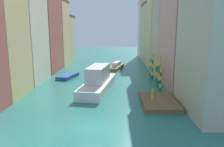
{
  "coord_description": "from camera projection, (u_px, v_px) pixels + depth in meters",
  "views": [
    {
      "loc": [
        2.45,
        -19.27,
        9.06
      ],
      "look_at": [
        1.85,
        18.69,
        1.5
      ],
      "focal_mm": 35.04,
      "sensor_mm": 36.0,
      "label": 1
    }
  ],
  "objects": [
    {
      "name": "ground_plane",
      "position": [
        103.0,
        75.0,
        44.73
      ],
      "size": [
        154.0,
        154.0,
        0.0
      ],
      "primitive_type": "plane",
      "color": "#28756B"
    },
    {
      "name": "building_left_2",
      "position": [
        23.0,
        32.0,
        37.4
      ],
      "size": [
        6.47,
        9.02,
        17.34
      ],
      "color": "beige",
      "rests_on": "ground"
    },
    {
      "name": "building_left_3",
      "position": [
        42.0,
        24.0,
        47.14
      ],
      "size": [
        6.47,
        10.77,
        20.72
      ],
      "color": "#B25147",
      "rests_on": "ground"
    },
    {
      "name": "building_left_4",
      "position": [
        55.0,
        33.0,
        57.28
      ],
      "size": [
        6.47,
        8.55,
        16.74
      ],
      "color": "#DBB77A",
      "rests_on": "ground"
    },
    {
      "name": "building_left_5",
      "position": [
        63.0,
        38.0,
        66.06
      ],
      "size": [
        6.47,
        8.66,
        13.42
      ],
      "color": "#BCB299",
      "rests_on": "ground"
    },
    {
      "name": "building_right_0",
      "position": [
        220.0,
        36.0,
        23.0
      ],
      "size": [
        6.47,
        10.48,
        16.78
      ],
      "color": "#BCB299",
      "rests_on": "ground"
    },
    {
      "name": "building_right_1",
      "position": [
        187.0,
        27.0,
        33.62
      ],
      "size": [
        6.47,
        11.07,
        19.17
      ],
      "color": "tan",
      "rests_on": "ground"
    },
    {
      "name": "building_right_2",
      "position": [
        172.0,
        21.0,
        42.98
      ],
      "size": [
        6.47,
        8.57,
        21.6
      ],
      "color": "#BCB299",
      "rests_on": "ground"
    },
    {
      "name": "building_right_3",
      "position": [
        162.0,
        26.0,
        52.02
      ],
      "size": [
        6.47,
        8.89,
        20.23
      ],
      "color": "beige",
      "rests_on": "ground"
    },
    {
      "name": "building_right_4",
      "position": [
        154.0,
        33.0,
        62.59
      ],
      "size": [
        6.47,
        12.05,
        16.44
      ],
      "color": "#BCB299",
      "rests_on": "ground"
    },
    {
      "name": "building_right_5",
      "position": [
        149.0,
        23.0,
        72.32
      ],
      "size": [
        6.47,
        8.36,
        22.46
      ],
      "color": "beige",
      "rests_on": "ground"
    },
    {
      "name": "waterfront_dock",
      "position": [
        159.0,
        102.0,
        27.33
      ],
      "size": [
        4.27,
        7.05,
        0.54
      ],
      "color": "brown",
      "rests_on": "ground"
    },
    {
      "name": "person_on_dock",
      "position": [
        153.0,
        95.0,
        26.88
      ],
      "size": [
        0.36,
        0.36,
        1.51
      ],
      "color": "gold",
      "rests_on": "waterfront_dock"
    },
    {
      "name": "mooring_pole_0",
      "position": [
        160.0,
        79.0,
        32.4
      ],
      "size": [
        0.37,
        0.37,
        3.88
      ],
      "color": "#197247",
      "rests_on": "ground"
    },
    {
      "name": "mooring_pole_1",
      "position": [
        159.0,
        71.0,
        34.48
      ],
      "size": [
        0.39,
        0.39,
        5.18
      ],
      "color": "#197247",
      "rests_on": "ground"
    },
    {
      "name": "mooring_pole_2",
      "position": [
        157.0,
        71.0,
        37.65
      ],
      "size": [
        0.36,
        0.36,
        4.26
      ],
      "color": "#197247",
      "rests_on": "ground"
    },
    {
      "name": "mooring_pole_3",
      "position": [
        152.0,
        67.0,
        40.18
      ],
      "size": [
        0.29,
        0.29,
        4.71
      ],
      "color": "#197247",
      "rests_on": "ground"
    },
    {
      "name": "mooring_pole_4",
      "position": [
        151.0,
        67.0,
        43.13
      ],
      "size": [
        0.29,
        0.29,
        3.84
      ],
      "color": "#197247",
      "rests_on": "ground"
    },
    {
      "name": "vaporetto_white",
      "position": [
        98.0,
        81.0,
        33.54
      ],
      "size": [
        5.36,
        13.11,
        3.73
      ],
      "color": "white",
      "rests_on": "ground"
    },
    {
      "name": "gondola_black",
      "position": [
        97.0,
        67.0,
        53.77
      ],
      "size": [
        3.65,
        8.55,
        0.43
      ],
      "color": "black",
      "rests_on": "ground"
    },
    {
      "name": "motorboat_0",
      "position": [
        68.0,
        76.0,
        42.35
      ],
      "size": [
        3.63,
        5.95,
        0.64
      ],
      "color": "#234C93",
      "rests_on": "ground"
    },
    {
      "name": "motorboat_1",
      "position": [
        117.0,
        66.0,
        51.8
      ],
      "size": [
        3.69,
        7.85,
        1.65
      ],
      "color": "olive",
      "rests_on": "ground"
    }
  ]
}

